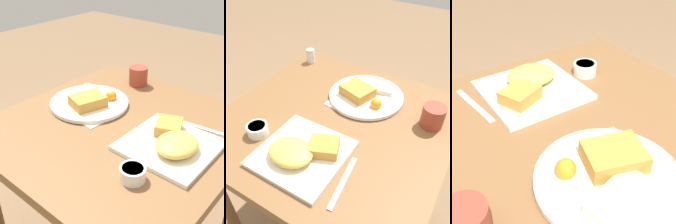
{
  "view_description": "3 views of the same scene",
  "coord_description": "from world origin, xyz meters",
  "views": [
    {
      "loc": [
        -0.72,
        -0.59,
        1.34
      ],
      "look_at": [
        0.0,
        0.04,
        0.8
      ],
      "focal_mm": 50.0,
      "sensor_mm": 36.0,
      "label": 1
    },
    {
      "loc": [
        0.39,
        -0.63,
        1.41
      ],
      "look_at": [
        0.01,
        0.01,
        0.8
      ],
      "focal_mm": 42.0,
      "sensor_mm": 36.0,
      "label": 2
    },
    {
      "loc": [
        0.35,
        0.49,
        1.25
      ],
      "look_at": [
        0.01,
        -0.01,
        0.81
      ],
      "focal_mm": 50.0,
      "sensor_mm": 36.0,
      "label": 3
    }
  ],
  "objects": [
    {
      "name": "plate_square_near",
      "position": [
        0.0,
        -0.21,
        0.79
      ],
      "size": [
        0.27,
        0.27,
        0.06
      ],
      "color": "white",
      "rests_on": "dining_table"
    },
    {
      "name": "dining_table",
      "position": [
        0.0,
        0.0,
        0.66
      ],
      "size": [
        0.83,
        0.81,
        0.77
      ],
      "color": "brown",
      "rests_on": "ground_plane"
    },
    {
      "name": "plate_oval_far",
      "position": [
        0.03,
        0.18,
        0.79
      ],
      "size": [
        0.3,
        0.3,
        0.05
      ],
      "color": "white",
      "rests_on": "menu_card"
    },
    {
      "name": "sauce_ramekin",
      "position": [
        -0.19,
        -0.2,
        0.79
      ],
      "size": [
        0.07,
        0.07,
        0.04
      ],
      "color": "white",
      "rests_on": "dining_table"
    },
    {
      "name": "menu_card",
      "position": [
        -0.0,
        0.17,
        0.77
      ],
      "size": [
        0.18,
        0.25,
        0.0
      ],
      "rotation": [
        0.0,
        0.0,
        -0.09
      ],
      "color": "beige",
      "rests_on": "dining_table"
    },
    {
      "name": "butter_knife",
      "position": [
        0.17,
        -0.23,
        0.77
      ],
      "size": [
        0.04,
        0.19,
        0.0
      ],
      "rotation": [
        0.0,
        0.0,
        1.7
      ],
      "color": "silver",
      "rests_on": "dining_table"
    }
  ]
}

